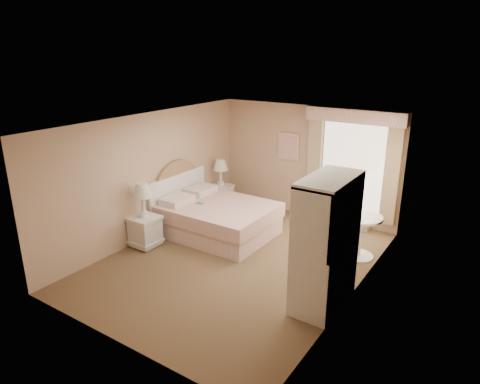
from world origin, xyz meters
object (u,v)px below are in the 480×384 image
Objects in this scene: bed at (213,216)px; round_table at (360,230)px; nightstand_near at (145,223)px; cafe_chair at (346,214)px; nightstand_far at (221,190)px; armoire at (326,254)px.

bed reaches higher than round_table.
nightstand_near reaches higher than round_table.
cafe_chair reaches higher than round_table.
round_table is (3.59, -0.65, 0.09)m from nightstand_far.
round_table is at bearing 12.03° from bed.
nightstand_near reaches higher than nightstand_far.
armoire reaches higher than round_table.
nightstand_near is 1.06× the size of nightstand_far.
armoire is at bearing 0.91° from nightstand_near.
nightstand_far reaches higher than cafe_chair.
bed is 2.64× the size of cafe_chair.
nightstand_far is at bearing 146.38° from armoire.
nightstand_near is 0.63× the size of armoire.
armoire is (2.93, -1.17, 0.46)m from bed.
nightstand_near is at bearing -120.60° from bed.
bed is 1.43m from nightstand_near.
bed is at bearing -60.15° from nightstand_far.
nightstand_near is 4.03m from round_table.
cafe_chair is (3.06, 0.10, 0.04)m from nightstand_far.
nightstand_far is 4.40m from armoire.
nightstand_near is 1.56× the size of round_table.
bed is 1.11× the size of armoire.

